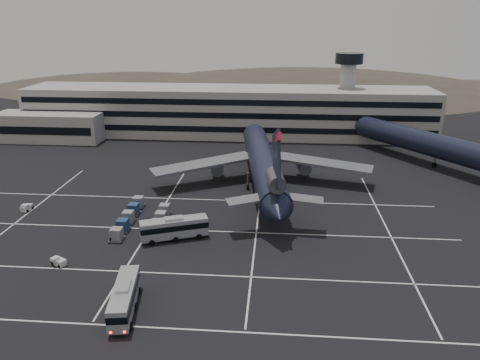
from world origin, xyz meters
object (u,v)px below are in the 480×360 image
at_px(trijet_main, 263,163).
at_px(bus_far, 174,227).
at_px(bus_near, 124,297).
at_px(uld_cluster, 142,219).
at_px(tug_a, 26,208).

height_order(trijet_main, bus_far, trijet_main).
xyz_separation_m(trijet_main, bus_near, (-15.04, -45.28, -3.23)).
bearing_deg(uld_cluster, bus_near, -78.55).
height_order(bus_far, uld_cluster, bus_far).
bearing_deg(tug_a, trijet_main, 25.85).
distance_m(trijet_main, uld_cluster, 29.08).
height_order(trijet_main, uld_cluster, trijet_main).
relative_size(trijet_main, bus_far, 5.26).
relative_size(bus_near, tug_a, 4.57).
bearing_deg(uld_cluster, trijet_main, 45.89).
distance_m(bus_near, tug_a, 40.13).
bearing_deg(tug_a, bus_far, -12.24).
distance_m(trijet_main, bus_near, 47.83).
xyz_separation_m(bus_near, tug_a, (-27.91, 28.80, -1.39)).
height_order(bus_near, uld_cluster, bus_near).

